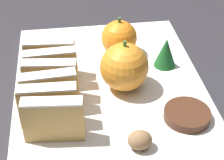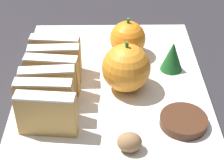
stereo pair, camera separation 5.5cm
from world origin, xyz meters
TOP-DOWN VIEW (x-y plane):
  - ground_plane at (0.00, 0.00)m, footprint 6.00×6.00m
  - serving_platter at (0.00, 0.00)m, footprint 0.29×0.44m
  - stollen_slice_front at (-0.09, -0.07)m, footprint 0.08×0.03m
  - stollen_slice_second at (-0.09, -0.05)m, footprint 0.08×0.02m
  - stollen_slice_third at (-0.09, -0.02)m, footprint 0.08×0.02m
  - stollen_slice_fourth at (-0.09, 0.01)m, footprint 0.08×0.03m
  - stollen_slice_fifth at (-0.09, 0.04)m, footprint 0.08×0.02m
  - stollen_slice_sixth at (-0.09, 0.07)m, footprint 0.08×0.03m
  - orange_near at (0.02, 0.02)m, footprint 0.07×0.07m
  - orange_far at (0.03, 0.11)m, footprint 0.06×0.06m
  - walnut at (0.02, -0.11)m, footprint 0.03×0.03m
  - chocolate_cookie at (0.10, -0.06)m, footprint 0.07×0.07m
  - evergreen_sprig at (0.10, 0.07)m, footprint 0.04×0.04m

SIDE VIEW (x-z plane):
  - ground_plane at x=0.00m, z-range 0.00..0.00m
  - serving_platter at x=0.00m, z-range 0.00..0.01m
  - chocolate_cookie at x=0.10m, z-range 0.01..0.02m
  - walnut at x=0.02m, z-range 0.01..0.04m
  - evergreen_sprig at x=0.10m, z-range 0.01..0.06m
  - orange_far at x=0.03m, z-range 0.01..0.08m
  - stollen_slice_front at x=-0.09m, z-range 0.01..0.07m
  - stollen_slice_second at x=-0.09m, z-range 0.01..0.07m
  - stollen_slice_third at x=-0.09m, z-range 0.01..0.07m
  - stollen_slice_fourth at x=-0.09m, z-range 0.01..0.07m
  - stollen_slice_fifth at x=-0.09m, z-range 0.01..0.07m
  - stollen_slice_sixth at x=-0.09m, z-range 0.01..0.07m
  - orange_near at x=0.02m, z-range 0.01..0.09m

